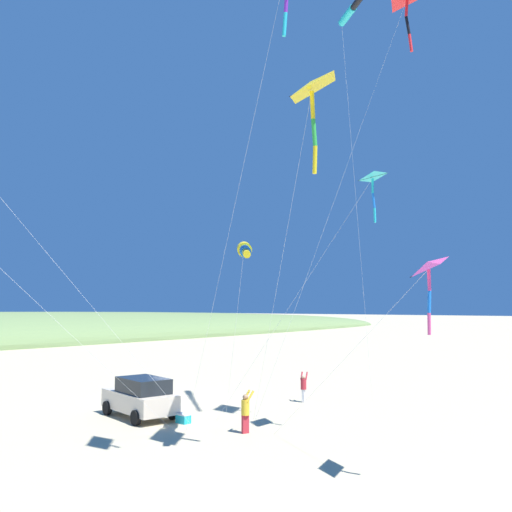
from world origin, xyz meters
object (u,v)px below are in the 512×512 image
(person_adult_flyer, at_px, (246,410))
(kite_delta_magenta_far_left, at_px, (427,268))
(kite_delta_purple_drifting, at_px, (372,178))
(kite_delta_long_streamer_right, at_px, (311,89))
(kite_windsock_white_trailing, at_px, (359,1))
(kite_windsock_teal_far_right, at_px, (245,250))
(parked_car, at_px, (141,397))
(cooler_box, at_px, (183,418))
(person_child_green_jacket, at_px, (304,386))

(person_adult_flyer, height_order, kite_delta_magenta_far_left, kite_delta_magenta_far_left)
(kite_delta_purple_drifting, bearing_deg, kite_delta_long_streamer_right, -89.47)
(kite_delta_purple_drifting, distance_m, kite_windsock_white_trailing, 10.46)
(kite_windsock_teal_far_right, relative_size, kite_delta_long_streamer_right, 0.60)
(person_adult_flyer, xyz_separation_m, kite_delta_purple_drifting, (4.58, 2.57, 9.44))
(parked_car, relative_size, cooler_box, 7.27)
(parked_car, height_order, person_child_green_jacket, parked_car)
(kite_delta_magenta_far_left, height_order, kite_windsock_white_trailing, kite_windsock_white_trailing)
(kite_windsock_teal_far_right, distance_m, kite_delta_long_streamer_right, 6.54)
(kite_delta_long_streamer_right, bearing_deg, person_adult_flyer, 159.05)
(kite_delta_purple_drifting, bearing_deg, person_child_green_jacket, 145.75)
(person_adult_flyer, distance_m, kite_delta_purple_drifting, 10.80)
(kite_delta_purple_drifting, height_order, kite_windsock_white_trailing, kite_windsock_white_trailing)
(person_adult_flyer, distance_m, kite_windsock_teal_far_right, 6.58)
(kite_windsock_white_trailing, height_order, kite_delta_long_streamer_right, kite_windsock_white_trailing)
(kite_delta_magenta_far_left, relative_size, kite_windsock_white_trailing, 0.40)
(person_adult_flyer, height_order, kite_windsock_white_trailing, kite_windsock_white_trailing)
(parked_car, xyz_separation_m, person_adult_flyer, (5.73, 0.97, -0.02))
(kite_windsock_white_trailing, distance_m, kite_delta_long_streamer_right, 10.69)
(parked_car, bearing_deg, kite_windsock_white_trailing, 38.45)
(parked_car, distance_m, kite_delta_magenta_far_left, 15.13)
(cooler_box, distance_m, kite_delta_purple_drifting, 13.22)
(kite_delta_magenta_far_left, relative_size, kite_windsock_teal_far_right, 1.04)
(kite_windsock_white_trailing, bearing_deg, person_child_green_jacket, 160.12)
(kite_windsock_white_trailing, bearing_deg, kite_delta_magenta_far_left, -49.07)
(cooler_box, height_order, person_adult_flyer, person_adult_flyer)
(cooler_box, distance_m, kite_windsock_teal_far_right, 8.33)
(parked_car, relative_size, person_adult_flyer, 2.65)
(cooler_box, distance_m, person_child_green_jacket, 7.80)
(person_adult_flyer, bearing_deg, kite_delta_magenta_far_left, -8.93)
(kite_windsock_white_trailing, xyz_separation_m, kite_delta_long_streamer_right, (2.16, -7.32, -7.49))
(kite_delta_magenta_far_left, height_order, kite_delta_long_streamer_right, kite_delta_long_streamer_right)
(parked_car, height_order, kite_windsock_teal_far_right, kite_windsock_teal_far_right)
(person_adult_flyer, distance_m, kite_delta_long_streamer_right, 12.76)
(parked_car, height_order, cooler_box, parked_car)
(person_adult_flyer, relative_size, kite_delta_magenta_far_left, 0.21)
(parked_car, bearing_deg, kite_delta_purple_drifting, 18.92)
(person_child_green_jacket, xyz_separation_m, kite_delta_magenta_far_left, (10.76, -8.61, 5.41))
(parked_car, distance_m, kite_delta_long_streamer_right, 15.68)
(cooler_box, distance_m, kite_delta_long_streamer_right, 14.86)
(parked_car, relative_size, person_child_green_jacket, 2.84)
(cooler_box, distance_m, person_adult_flyer, 3.43)
(person_child_green_jacket, xyz_separation_m, kite_delta_purple_drifting, (6.92, -4.71, 9.50))
(kite_windsock_teal_far_right, relative_size, kite_delta_purple_drifting, 0.74)
(cooler_box, xyz_separation_m, kite_delta_long_streamer_right, (7.95, -1.34, 12.48))
(person_adult_flyer, height_order, kite_delta_purple_drifting, kite_delta_purple_drifting)
(kite_delta_magenta_far_left, bearing_deg, kite_delta_purple_drifting, 134.59)
(person_child_green_jacket, relative_size, kite_windsock_white_trailing, 0.08)
(kite_delta_purple_drifting, distance_m, kite_delta_long_streamer_right, 4.92)
(person_adult_flyer, xyz_separation_m, kite_windsock_white_trailing, (2.47, 5.55, 19.24))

